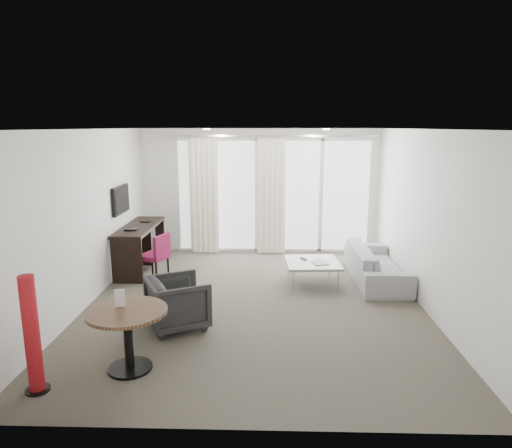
{
  "coord_description": "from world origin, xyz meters",
  "views": [
    {
      "loc": [
        0.21,
        -6.56,
        2.64
      ],
      "look_at": [
        0.0,
        0.6,
        1.1
      ],
      "focal_mm": 32.0,
      "sensor_mm": 36.0,
      "label": 1
    }
  ],
  "objects_px": {
    "sofa": "(376,264)",
    "rattan_chair_a": "(316,224)",
    "desk": "(140,247)",
    "red_lamp": "(32,335)",
    "rattan_chair_b": "(329,216)",
    "tub_armchair": "(178,303)",
    "round_table": "(128,340)",
    "desk_chair": "(154,257)",
    "coffee_table": "(312,273)"
  },
  "relations": [
    {
      "from": "desk_chair",
      "to": "sofa",
      "type": "distance_m",
      "value": 3.88
    },
    {
      "from": "desk",
      "to": "round_table",
      "type": "height_order",
      "value": "desk"
    },
    {
      "from": "desk_chair",
      "to": "tub_armchair",
      "type": "bearing_deg",
      "value": -44.33
    },
    {
      "from": "rattan_chair_b",
      "to": "desk",
      "type": "bearing_deg",
      "value": -136.44
    },
    {
      "from": "tub_armchair",
      "to": "rattan_chair_a",
      "type": "height_order",
      "value": "rattan_chair_a"
    },
    {
      "from": "desk_chair",
      "to": "coffee_table",
      "type": "xyz_separation_m",
      "value": [
        2.74,
        -0.14,
        -0.22
      ]
    },
    {
      "from": "desk_chair",
      "to": "rattan_chair_a",
      "type": "height_order",
      "value": "rattan_chair_a"
    },
    {
      "from": "red_lamp",
      "to": "rattan_chair_a",
      "type": "xyz_separation_m",
      "value": [
        3.44,
        6.24,
        -0.19
      ]
    },
    {
      "from": "tub_armchair",
      "to": "rattan_chair_a",
      "type": "relative_size",
      "value": 0.89
    },
    {
      "from": "rattan_chair_b",
      "to": "tub_armchair",
      "type": "bearing_deg",
      "value": -110.09
    },
    {
      "from": "desk_chair",
      "to": "red_lamp",
      "type": "distance_m",
      "value": 3.47
    },
    {
      "from": "rattan_chair_a",
      "to": "desk",
      "type": "bearing_deg",
      "value": -159.25
    },
    {
      "from": "round_table",
      "to": "coffee_table",
      "type": "distance_m",
      "value": 3.66
    },
    {
      "from": "desk_chair",
      "to": "coffee_table",
      "type": "distance_m",
      "value": 2.76
    },
    {
      "from": "tub_armchair",
      "to": "red_lamp",
      "type": "bearing_deg",
      "value": 117.42
    },
    {
      "from": "desk_chair",
      "to": "coffee_table",
      "type": "height_order",
      "value": "desk_chair"
    },
    {
      "from": "coffee_table",
      "to": "red_lamp",
      "type": "bearing_deg",
      "value": -133.01
    },
    {
      "from": "round_table",
      "to": "tub_armchair",
      "type": "bearing_deg",
      "value": 73.79
    },
    {
      "from": "sofa",
      "to": "rattan_chair_a",
      "type": "height_order",
      "value": "rattan_chair_a"
    },
    {
      "from": "red_lamp",
      "to": "coffee_table",
      "type": "height_order",
      "value": "red_lamp"
    },
    {
      "from": "rattan_chair_a",
      "to": "rattan_chair_b",
      "type": "xyz_separation_m",
      "value": [
        0.41,
        0.84,
        0.01
      ]
    },
    {
      "from": "red_lamp",
      "to": "rattan_chair_b",
      "type": "bearing_deg",
      "value": 61.48
    },
    {
      "from": "rattan_chair_b",
      "to": "coffee_table",
      "type": "bearing_deg",
      "value": -95.38
    },
    {
      "from": "coffee_table",
      "to": "rattan_chair_a",
      "type": "xyz_separation_m",
      "value": [
        0.35,
        2.93,
        0.22
      ]
    },
    {
      "from": "sofa",
      "to": "desk",
      "type": "bearing_deg",
      "value": 82.96
    },
    {
      "from": "coffee_table",
      "to": "rattan_chair_b",
      "type": "relative_size",
      "value": 1.02
    },
    {
      "from": "coffee_table",
      "to": "tub_armchair",
      "type": "bearing_deg",
      "value": -137.95
    },
    {
      "from": "round_table",
      "to": "rattan_chair_b",
      "type": "distance_m",
      "value": 7.3
    },
    {
      "from": "round_table",
      "to": "sofa",
      "type": "relative_size",
      "value": 0.43
    },
    {
      "from": "coffee_table",
      "to": "rattan_chair_a",
      "type": "bearing_deg",
      "value": 83.13
    },
    {
      "from": "coffee_table",
      "to": "rattan_chair_a",
      "type": "relative_size",
      "value": 1.05
    },
    {
      "from": "desk",
      "to": "tub_armchair",
      "type": "distance_m",
      "value": 2.8
    },
    {
      "from": "coffee_table",
      "to": "round_table",
      "type": "bearing_deg",
      "value": -128.41
    },
    {
      "from": "desk",
      "to": "sofa",
      "type": "height_order",
      "value": "desk"
    },
    {
      "from": "red_lamp",
      "to": "sofa",
      "type": "distance_m",
      "value": 5.52
    },
    {
      "from": "sofa",
      "to": "rattan_chair_a",
      "type": "relative_size",
      "value": 2.4
    },
    {
      "from": "desk",
      "to": "red_lamp",
      "type": "relative_size",
      "value": 1.44
    },
    {
      "from": "desk",
      "to": "rattan_chair_b",
      "type": "relative_size",
      "value": 2.03
    },
    {
      "from": "desk_chair",
      "to": "tub_armchair",
      "type": "relative_size",
      "value": 1.1
    },
    {
      "from": "coffee_table",
      "to": "desk_chair",
      "type": "bearing_deg",
      "value": 177.09
    },
    {
      "from": "coffee_table",
      "to": "rattan_chair_b",
      "type": "bearing_deg",
      "value": 78.59
    },
    {
      "from": "desk_chair",
      "to": "rattan_chair_a",
      "type": "relative_size",
      "value": 0.98
    },
    {
      "from": "desk_chair",
      "to": "rattan_chair_a",
      "type": "xyz_separation_m",
      "value": [
        3.1,
        2.79,
        0.01
      ]
    },
    {
      "from": "desk_chair",
      "to": "sofa",
      "type": "relative_size",
      "value": 0.41
    },
    {
      "from": "round_table",
      "to": "sofa",
      "type": "xyz_separation_m",
      "value": [
        3.4,
        3.1,
        -0.05
      ]
    },
    {
      "from": "round_table",
      "to": "rattan_chair_b",
      "type": "height_order",
      "value": "rattan_chair_b"
    },
    {
      "from": "desk_chair",
      "to": "rattan_chair_b",
      "type": "distance_m",
      "value": 5.05
    },
    {
      "from": "desk",
      "to": "desk_chair",
      "type": "relative_size",
      "value": 2.13
    },
    {
      "from": "desk",
      "to": "round_table",
      "type": "distance_m",
      "value": 3.74
    },
    {
      "from": "round_table",
      "to": "rattan_chair_a",
      "type": "xyz_separation_m",
      "value": [
        2.63,
        5.8,
        0.07
      ]
    }
  ]
}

